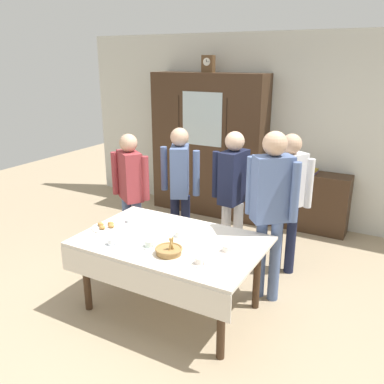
{
  "coord_description": "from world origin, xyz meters",
  "views": [
    {
      "loc": [
        1.83,
        -3.11,
        2.35
      ],
      "look_at": [
        0.0,
        0.2,
        1.09
      ],
      "focal_mm": 37.87,
      "sensor_mm": 36.0,
      "label": 1
    }
  ],
  "objects_px": {
    "person_beside_shelf": "(271,201)",
    "wall_cabinet": "(209,145)",
    "spoon_near_left": "(133,230)",
    "person_by_cabinet": "(131,186)",
    "person_near_right_end": "(288,191)",
    "bookshelf_low": "(309,201)",
    "tea_cup_near_left": "(112,242)",
    "tea_cup_front_edge": "(130,220)",
    "person_behind_table_left": "(233,187)",
    "book_stack": "(312,171)",
    "bread_basket": "(169,250)",
    "tea_cup_far_right": "(227,249)",
    "tea_cup_mid_right": "(200,261)",
    "tea_cup_mid_left": "(179,234)",
    "tea_cup_back_edge": "(149,244)",
    "person_behind_table_right": "(180,181)",
    "pastry_plate": "(106,227)",
    "dining_table": "(169,250)",
    "spoon_mid_left": "(169,227)",
    "mantel_clock": "(208,64)"
  },
  "relations": [
    {
      "from": "person_beside_shelf",
      "to": "wall_cabinet",
      "type": "bearing_deg",
      "value": 130.39
    },
    {
      "from": "spoon_near_left",
      "to": "person_by_cabinet",
      "type": "height_order",
      "value": "person_by_cabinet"
    },
    {
      "from": "person_near_right_end",
      "to": "bookshelf_low",
      "type": "bearing_deg",
      "value": 92.13
    },
    {
      "from": "tea_cup_near_left",
      "to": "person_beside_shelf",
      "type": "relative_size",
      "value": 0.08
    },
    {
      "from": "person_beside_shelf",
      "to": "tea_cup_front_edge",
      "type": "bearing_deg",
      "value": -159.54
    },
    {
      "from": "bookshelf_low",
      "to": "person_behind_table_left",
      "type": "relative_size",
      "value": 0.67
    },
    {
      "from": "book_stack",
      "to": "bread_basket",
      "type": "bearing_deg",
      "value": -100.63
    },
    {
      "from": "tea_cup_near_left",
      "to": "bread_basket",
      "type": "height_order",
      "value": "bread_basket"
    },
    {
      "from": "tea_cup_near_left",
      "to": "person_near_right_end",
      "type": "distance_m",
      "value": 1.98
    },
    {
      "from": "tea_cup_far_right",
      "to": "tea_cup_mid_right",
      "type": "distance_m",
      "value": 0.33
    },
    {
      "from": "book_stack",
      "to": "person_beside_shelf",
      "type": "height_order",
      "value": "person_beside_shelf"
    },
    {
      "from": "tea_cup_mid_left",
      "to": "bread_basket",
      "type": "distance_m",
      "value": 0.35
    },
    {
      "from": "tea_cup_back_edge",
      "to": "person_behind_table_right",
      "type": "height_order",
      "value": "person_behind_table_right"
    },
    {
      "from": "person_near_right_end",
      "to": "book_stack",
      "type": "bearing_deg",
      "value": 92.13
    },
    {
      "from": "tea_cup_far_right",
      "to": "tea_cup_front_edge",
      "type": "bearing_deg",
      "value": 173.85
    },
    {
      "from": "tea_cup_near_left",
      "to": "tea_cup_mid_right",
      "type": "xyz_separation_m",
      "value": [
        0.86,
        0.07,
        0.0
      ]
    },
    {
      "from": "tea_cup_near_left",
      "to": "pastry_plate",
      "type": "distance_m",
      "value": 0.41
    },
    {
      "from": "dining_table",
      "to": "tea_cup_mid_left",
      "type": "height_order",
      "value": "tea_cup_mid_left"
    },
    {
      "from": "dining_table",
      "to": "tea_cup_back_edge",
      "type": "relative_size",
      "value": 13.09
    },
    {
      "from": "spoon_mid_left",
      "to": "tea_cup_back_edge",
      "type": "bearing_deg",
      "value": -80.55
    },
    {
      "from": "tea_cup_front_edge",
      "to": "person_by_cabinet",
      "type": "bearing_deg",
      "value": 126.33
    },
    {
      "from": "wall_cabinet",
      "to": "mantel_clock",
      "type": "xyz_separation_m",
      "value": [
        -0.02,
        -0.0,
        1.19
      ]
    },
    {
      "from": "person_behind_table_right",
      "to": "spoon_mid_left",
      "type": "bearing_deg",
      "value": -66.45
    },
    {
      "from": "tea_cup_far_right",
      "to": "pastry_plate",
      "type": "height_order",
      "value": "tea_cup_far_right"
    },
    {
      "from": "tea_cup_far_right",
      "to": "tea_cup_back_edge",
      "type": "bearing_deg",
      "value": -158.87
    },
    {
      "from": "bookshelf_low",
      "to": "tea_cup_front_edge",
      "type": "relative_size",
      "value": 8.29
    },
    {
      "from": "pastry_plate",
      "to": "person_behind_table_right",
      "type": "distance_m",
      "value": 1.16
    },
    {
      "from": "mantel_clock",
      "to": "tea_cup_mid_left",
      "type": "relative_size",
      "value": 1.85
    },
    {
      "from": "bookshelf_low",
      "to": "tea_cup_mid_right",
      "type": "height_order",
      "value": "bookshelf_low"
    },
    {
      "from": "tea_cup_mid_left",
      "to": "person_by_cabinet",
      "type": "xyz_separation_m",
      "value": [
        -1.02,
        0.61,
        0.16
      ]
    },
    {
      "from": "tea_cup_back_edge",
      "to": "tea_cup_mid_left",
      "type": "relative_size",
      "value": 1.0
    },
    {
      "from": "mantel_clock",
      "to": "book_stack",
      "type": "bearing_deg",
      "value": 1.84
    },
    {
      "from": "tea_cup_near_left",
      "to": "wall_cabinet",
      "type": "bearing_deg",
      "value": 99.6
    },
    {
      "from": "person_by_cabinet",
      "to": "tea_cup_mid_right",
      "type": "bearing_deg",
      "value": -34.39
    },
    {
      "from": "tea_cup_front_edge",
      "to": "spoon_near_left",
      "type": "distance_m",
      "value": 0.21
    },
    {
      "from": "tea_cup_near_left",
      "to": "tea_cup_far_right",
      "type": "relative_size",
      "value": 1.0
    },
    {
      "from": "person_by_cabinet",
      "to": "person_behind_table_right",
      "type": "bearing_deg",
      "value": 36.34
    },
    {
      "from": "pastry_plate",
      "to": "person_beside_shelf",
      "type": "height_order",
      "value": "person_beside_shelf"
    },
    {
      "from": "tea_cup_back_edge",
      "to": "person_behind_table_left",
      "type": "relative_size",
      "value": 0.08
    },
    {
      "from": "dining_table",
      "to": "bookshelf_low",
      "type": "xyz_separation_m",
      "value": [
        0.67,
        2.64,
        -0.23
      ]
    },
    {
      "from": "person_behind_table_right",
      "to": "mantel_clock",
      "type": "bearing_deg",
      "value": 105.01
    },
    {
      "from": "bread_basket",
      "to": "spoon_mid_left",
      "type": "relative_size",
      "value": 2.02
    },
    {
      "from": "bookshelf_low",
      "to": "person_behind_table_right",
      "type": "bearing_deg",
      "value": -127.13
    },
    {
      "from": "person_behind_table_left",
      "to": "tea_cup_far_right",
      "type": "bearing_deg",
      "value": -69.1
    },
    {
      "from": "book_stack",
      "to": "wall_cabinet",
      "type": "bearing_deg",
      "value": -178.16
    },
    {
      "from": "dining_table",
      "to": "person_behind_table_right",
      "type": "xyz_separation_m",
      "value": [
        -0.51,
        1.07,
        0.32
      ]
    },
    {
      "from": "bookshelf_low",
      "to": "tea_cup_mid_left",
      "type": "height_order",
      "value": "bookshelf_low"
    },
    {
      "from": "book_stack",
      "to": "tea_cup_front_edge",
      "type": "xyz_separation_m",
      "value": [
        -1.25,
        -2.47,
        -0.09
      ]
    },
    {
      "from": "spoon_mid_left",
      "to": "person_beside_shelf",
      "type": "height_order",
      "value": "person_beside_shelf"
    },
    {
      "from": "tea_cup_far_right",
      "to": "person_behind_table_left",
      "type": "bearing_deg",
      "value": 110.9
    }
  ]
}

